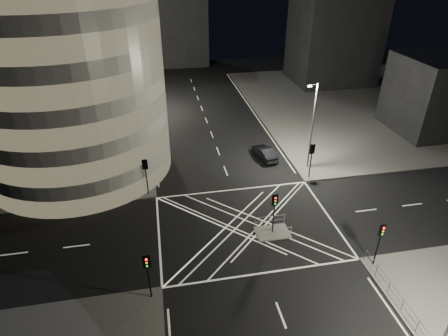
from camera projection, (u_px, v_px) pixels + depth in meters
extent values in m
plane|color=black|center=(247.00, 225.00, 34.48)|extent=(120.00, 120.00, 0.00)
cube|color=#524F4D|center=(1.00, 130.00, 52.62)|extent=(42.00, 42.00, 0.15)
cube|color=#524F4D|center=(377.00, 102.00, 62.05)|extent=(42.00, 42.00, 0.15)
cube|color=slate|center=(272.00, 232.00, 33.49)|extent=(3.00, 2.00, 0.15)
cylinder|color=#97958F|center=(61.00, 58.00, 37.37)|extent=(20.00, 20.00, 25.00)
cube|color=#97958F|center=(56.00, 27.00, 60.90)|extent=(24.00, 16.00, 22.00)
cube|color=black|center=(333.00, 40.00, 68.77)|extent=(14.00, 12.00, 15.00)
cube|color=black|center=(436.00, 94.00, 50.33)|extent=(10.00, 10.00, 10.00)
cube|color=black|center=(163.00, 21.00, 78.48)|extent=(18.00, 8.00, 18.00)
cylinder|color=black|center=(130.00, 173.00, 39.63)|extent=(0.32, 0.32, 2.78)
ellipsoid|color=black|center=(127.00, 150.00, 38.28)|extent=(4.66, 4.66, 5.36)
cylinder|color=black|center=(131.00, 144.00, 44.48)|extent=(0.32, 0.32, 3.72)
ellipsoid|color=black|center=(128.00, 119.00, 42.88)|extent=(4.76, 4.76, 5.48)
cylinder|color=black|center=(132.00, 125.00, 49.63)|extent=(0.32, 0.32, 3.48)
ellipsoid|color=black|center=(130.00, 104.00, 48.17)|extent=(4.15, 4.15, 4.78)
cylinder|color=black|center=(133.00, 106.00, 54.55)|extent=(0.32, 0.32, 4.13)
ellipsoid|color=black|center=(130.00, 83.00, 52.76)|extent=(5.45, 5.45, 6.27)
cylinder|color=black|center=(134.00, 96.00, 59.92)|extent=(0.32, 0.32, 3.04)
ellipsoid|color=black|center=(132.00, 80.00, 58.55)|extent=(4.36, 4.36, 5.01)
cylinder|color=black|center=(147.00, 181.00, 37.98)|extent=(0.12, 0.12, 3.00)
cube|color=black|center=(145.00, 164.00, 37.00)|extent=(0.28, 0.22, 0.90)
cube|color=black|center=(145.00, 164.00, 37.00)|extent=(0.55, 0.04, 1.10)
cylinder|color=black|center=(149.00, 282.00, 26.45)|extent=(0.12, 0.12, 3.00)
cube|color=black|center=(147.00, 262.00, 25.46)|extent=(0.28, 0.22, 0.90)
cube|color=black|center=(147.00, 262.00, 25.46)|extent=(0.55, 0.04, 1.10)
cylinder|color=black|center=(310.00, 165.00, 40.84)|extent=(0.12, 0.12, 3.00)
cube|color=black|center=(312.00, 149.00, 39.86)|extent=(0.28, 0.22, 0.90)
cube|color=black|center=(312.00, 149.00, 39.86)|extent=(0.55, 0.04, 1.10)
cylinder|color=black|center=(377.00, 249.00, 29.31)|extent=(0.12, 0.12, 3.00)
cube|color=black|center=(382.00, 230.00, 28.32)|extent=(0.28, 0.22, 0.90)
cube|color=black|center=(382.00, 230.00, 28.32)|extent=(0.55, 0.04, 1.10)
cylinder|color=black|center=(273.00, 218.00, 32.70)|extent=(0.12, 0.12, 3.00)
cube|color=black|center=(275.00, 200.00, 31.71)|extent=(0.28, 0.22, 0.90)
cube|color=black|center=(275.00, 200.00, 31.71)|extent=(0.55, 0.04, 1.10)
cylinder|color=slate|center=(136.00, 129.00, 40.51)|extent=(0.20, 0.20, 10.00)
cylinder|color=slate|center=(135.00, 85.00, 38.14)|extent=(0.90, 0.10, 0.10)
cube|color=slate|center=(140.00, 86.00, 38.27)|extent=(0.50, 0.25, 0.18)
cube|color=white|center=(140.00, 87.00, 38.32)|extent=(0.42, 0.20, 0.05)
cylinder|color=slate|center=(138.00, 80.00, 55.78)|extent=(0.20, 0.20, 10.00)
cylinder|color=slate|center=(137.00, 47.00, 53.41)|extent=(0.90, 0.10, 0.10)
cube|color=slate|center=(140.00, 47.00, 53.53)|extent=(0.50, 0.25, 0.18)
cube|color=white|center=(140.00, 48.00, 53.59)|extent=(0.42, 0.20, 0.05)
cylinder|color=slate|center=(312.00, 127.00, 41.06)|extent=(0.20, 0.20, 10.00)
cylinder|color=slate|center=(314.00, 84.00, 38.54)|extent=(0.90, 0.10, 0.10)
cube|color=slate|center=(310.00, 85.00, 38.52)|extent=(0.50, 0.25, 0.18)
cube|color=white|center=(309.00, 86.00, 38.57)|extent=(0.42, 0.20, 0.05)
cube|color=slate|center=(410.00, 315.00, 25.17)|extent=(0.06, 11.70, 1.10)
cube|color=slate|center=(276.00, 233.00, 32.41)|extent=(2.80, 0.06, 1.10)
cube|color=slate|center=(270.00, 221.00, 33.94)|extent=(2.80, 0.06, 1.10)
imported|color=black|center=(265.00, 153.00, 45.22)|extent=(2.33, 4.69, 1.48)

